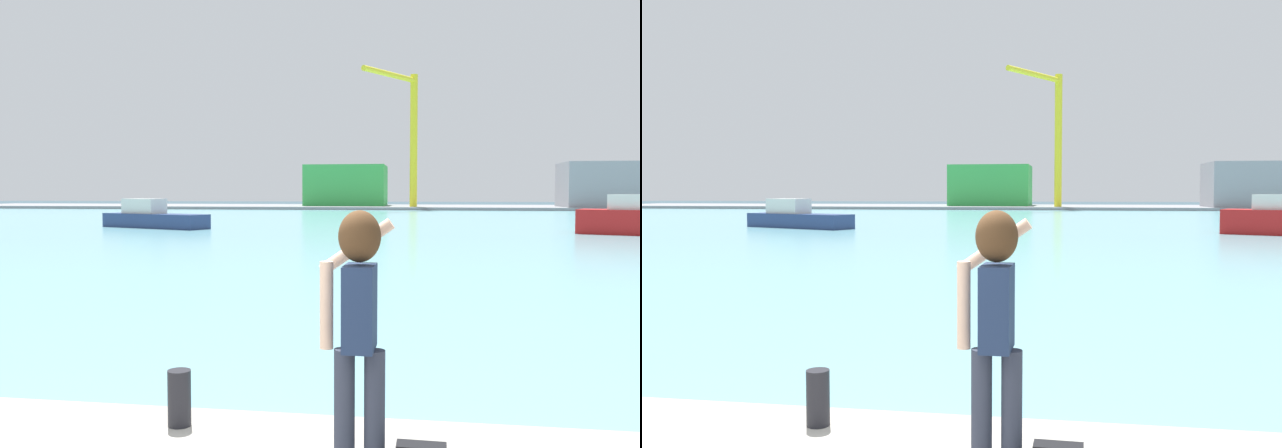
{
  "view_description": "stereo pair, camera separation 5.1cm",
  "coord_description": "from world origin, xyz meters",
  "views": [
    {
      "loc": [
        1.5,
        -3.25,
        2.38
      ],
      "look_at": [
        -0.25,
        7.81,
        1.83
      ],
      "focal_mm": 36.38,
      "sensor_mm": 36.0,
      "label": 1
    },
    {
      "loc": [
        1.55,
        -3.24,
        2.38
      ],
      "look_at": [
        -0.25,
        7.81,
        1.83
      ],
      "focal_mm": 36.38,
      "sensor_mm": 36.0,
      "label": 2
    }
  ],
  "objects": [
    {
      "name": "harbor_water",
      "position": [
        0.0,
        52.0,
        0.01
      ],
      "size": [
        140.0,
        100.0,
        0.02
      ],
      "primitive_type": "cube",
      "color": "#6BA8B2",
      "rests_on": "ground_plane"
    },
    {
      "name": "warehouse_right",
      "position": [
        28.51,
        87.53,
        3.36
      ],
      "size": [
        17.23,
        8.87,
        5.92
      ],
      "primitive_type": "cube",
      "color": "gray",
      "rests_on": "far_shore_dock"
    },
    {
      "name": "harbor_bollard",
      "position": [
        -0.39,
        1.58,
        0.75
      ],
      "size": [
        0.18,
        0.18,
        0.45
      ],
      "primitive_type": "cylinder",
      "color": "black",
      "rests_on": "quay_promenade"
    },
    {
      "name": "port_crane",
      "position": [
        -0.45,
        84.18,
        11.24
      ],
      "size": [
        6.73,
        10.61,
        17.76
      ],
      "color": "yellow",
      "rests_on": "far_shore_dock"
    },
    {
      "name": "far_shore_dock",
      "position": [
        0.0,
        92.0,
        0.2
      ],
      "size": [
        140.0,
        20.0,
        0.41
      ],
      "primitive_type": "cube",
      "color": "gray",
      "rests_on": "ground_plane"
    },
    {
      "name": "boat_moored",
      "position": [
        -16.19,
        37.4,
        0.7
      ],
      "size": [
        8.19,
        4.99,
        1.93
      ],
      "rotation": [
        0.0,
        0.0,
        -0.41
      ],
      "color": "navy",
      "rests_on": "harbor_water"
    },
    {
      "name": "person_photographer",
      "position": [
        1.09,
        0.96,
        1.59
      ],
      "size": [
        0.53,
        0.55,
        1.74
      ],
      "rotation": [
        0.0,
        0.0,
        1.54
      ],
      "color": "#2D3342",
      "rests_on": "quay_promenade"
    },
    {
      "name": "warehouse_left",
      "position": [
        -9.68,
        92.83,
        3.37
      ],
      "size": [
        11.59,
        10.14,
        5.93
      ],
      "primitive_type": "cube",
      "color": "green",
      "rests_on": "far_shore_dock"
    },
    {
      "name": "ground_plane",
      "position": [
        0.0,
        50.0,
        0.0
      ],
      "size": [
        220.0,
        220.0,
        0.0
      ],
      "primitive_type": "plane",
      "color": "#334751"
    }
  ]
}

